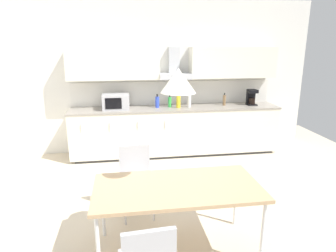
{
  "coord_description": "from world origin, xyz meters",
  "views": [
    {
      "loc": [
        -0.36,
        -3.36,
        2.09
      ],
      "look_at": [
        0.22,
        0.5,
        1.0
      ],
      "focal_mm": 32.0,
      "sensor_mm": 36.0,
      "label": 1
    }
  ],
  "objects": [
    {
      "name": "pendant_lamp",
      "position": [
        0.13,
        -0.73,
        1.76
      ],
      "size": [
        0.32,
        0.32,
        0.22
      ],
      "primitive_type": "cone",
      "color": "silver"
    },
    {
      "name": "coffee_maker",
      "position": [
        2.11,
        2.11,
        1.06
      ],
      "size": [
        0.18,
        0.19,
        0.3
      ],
      "color": "black",
      "rests_on": "kitchen_counter"
    },
    {
      "name": "wall_back",
      "position": [
        0.0,
        2.45,
        1.44
      ],
      "size": [
        6.63,
        0.1,
        2.88
      ],
      "primitive_type": "cube",
      "color": "silver",
      "rests_on": "ground_plane"
    },
    {
      "name": "bottle_brown",
      "position": [
        1.57,
        2.13,
        1.02
      ],
      "size": [
        0.06,
        0.06,
        0.24
      ],
      "color": "brown",
      "rests_on": "kitchen_counter"
    },
    {
      "name": "bottle_blue",
      "position": [
        0.26,
        2.11,
        1.02
      ],
      "size": [
        0.07,
        0.07,
        0.25
      ],
      "color": "blue",
      "rests_on": "kitchen_counter"
    },
    {
      "name": "bottle_green",
      "position": [
        0.49,
        2.12,
        1.02
      ],
      "size": [
        0.06,
        0.06,
        0.24
      ],
      "color": "green",
      "rests_on": "kitchen_counter"
    },
    {
      "name": "bottle_yellow",
      "position": [
        0.65,
        2.05,
        1.04
      ],
      "size": [
        0.08,
        0.08,
        0.28
      ],
      "color": "yellow",
      "rests_on": "kitchen_counter"
    },
    {
      "name": "ground_plane",
      "position": [
        0.0,
        0.0,
        -0.01
      ],
      "size": [
        8.29,
        7.2,
        0.02
      ],
      "primitive_type": "cube",
      "color": "beige"
    },
    {
      "name": "microwave",
      "position": [
        -0.51,
        2.08,
        1.06
      ],
      "size": [
        0.48,
        0.35,
        0.28
      ],
      "color": "#ADADB2",
      "rests_on": "kitchen_counter"
    },
    {
      "name": "bottle_white",
      "position": [
        0.86,
        2.06,
        1.04
      ],
      "size": [
        0.06,
        0.06,
        0.29
      ],
      "color": "white",
      "rests_on": "kitchen_counter"
    },
    {
      "name": "dining_table",
      "position": [
        0.13,
        -0.73,
        0.69
      ],
      "size": [
        1.64,
        0.82,
        0.73
      ],
      "color": "tan",
      "rests_on": "ground_plane"
    },
    {
      "name": "backsplash_tile",
      "position": [
        0.6,
        2.39,
        1.14
      ],
      "size": [
        3.9,
        0.02,
        0.45
      ],
      "primitive_type": "cube",
      "color": "silver",
      "rests_on": "kitchen_counter"
    },
    {
      "name": "kitchen_counter",
      "position": [
        0.6,
        2.08,
        0.46
      ],
      "size": [
        3.92,
        0.66,
        0.92
      ],
      "color": "#333333",
      "rests_on": "ground_plane"
    },
    {
      "name": "upper_wall_cabinets",
      "position": [
        0.6,
        2.23,
        1.72
      ],
      "size": [
        3.9,
        0.4,
        0.58
      ],
      "color": "silver"
    },
    {
      "name": "chair_far_left",
      "position": [
        -0.25,
        0.06,
        0.53
      ],
      "size": [
        0.44,
        0.44,
        0.87
      ],
      "color": "#B2B2B7",
      "rests_on": "ground_plane"
    }
  ]
}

